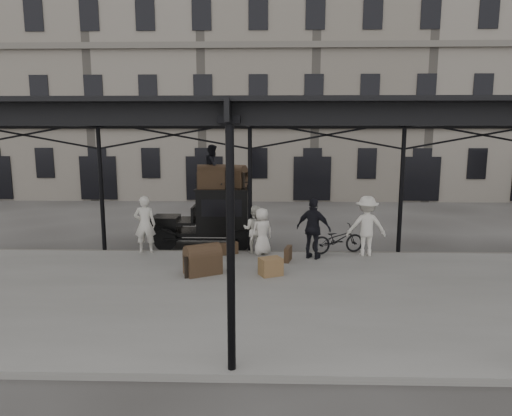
{
  "coord_description": "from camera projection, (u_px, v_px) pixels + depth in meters",
  "views": [
    {
      "loc": [
        0.61,
        -13.04,
        4.17
      ],
      "look_at": [
        0.21,
        1.6,
        1.7
      ],
      "focal_mm": 32.0,
      "sensor_mm": 36.0,
      "label": 1
    }
  ],
  "objects": [
    {
      "name": "steamer_trunk_platform",
      "position": [
        203.0,
        261.0,
        12.96
      ],
      "size": [
        1.16,
        1.01,
        0.72
      ],
      "primitive_type": null,
      "rotation": [
        0.0,
        0.0,
        0.5
      ],
      "color": "#482F21",
      "rests_on": "platform"
    },
    {
      "name": "porter_centre",
      "position": [
        262.0,
        231.0,
        14.97
      ],
      "size": [
        0.9,
        0.81,
        1.55
      ],
      "primitive_type": "imported",
      "rotation": [
        0.0,
        0.0,
        3.67
      ],
      "color": "silver",
      "rests_on": "platform"
    },
    {
      "name": "suitcase_upright",
      "position": [
        288.0,
        254.0,
        14.28
      ],
      "size": [
        0.28,
        0.62,
        0.45
      ],
      "primitive_type": "cube",
      "rotation": [
        0.0,
        0.0,
        -0.23
      ],
      "color": "#482F21",
      "rests_on": "platform"
    },
    {
      "name": "canopy",
      "position": [
        244.0,
        113.0,
        11.1
      ],
      "size": [
        22.5,
        9.0,
        4.74
      ],
      "color": "black",
      "rests_on": "ground"
    },
    {
      "name": "wicker_hamper",
      "position": [
        271.0,
        267.0,
        12.86
      ],
      "size": [
        0.73,
        0.66,
        0.5
      ],
      "primitive_type": "cube",
      "rotation": [
        0.0,
        0.0,
        0.44
      ],
      "color": "olive",
      "rests_on": "platform"
    },
    {
      "name": "porter_right",
      "position": [
        366.0,
        226.0,
        14.79
      ],
      "size": [
        1.29,
        0.77,
        1.96
      ],
      "primitive_type": "imported",
      "rotation": [
        0.0,
        0.0,
        3.11
      ],
      "color": "silver",
      "rests_on": "platform"
    },
    {
      "name": "steamer_trunk_roof_far",
      "position": [
        233.0,
        178.0,
        16.47
      ],
      "size": [
        1.06,
        0.88,
        0.67
      ],
      "primitive_type": null,
      "rotation": [
        0.0,
        0.0,
        -0.42
      ],
      "color": "#482F21",
      "rests_on": "taxi"
    },
    {
      "name": "porter_midleft",
      "position": [
        254.0,
        229.0,
        15.18
      ],
      "size": [
        0.88,
        0.74,
        1.6
      ],
      "primitive_type": "imported",
      "rotation": [
        0.0,
        0.0,
        2.95
      ],
      "color": "beige",
      "rests_on": "platform"
    },
    {
      "name": "bicycle",
      "position": [
        338.0,
        239.0,
        15.15
      ],
      "size": [
        1.93,
        1.14,
        0.96
      ],
      "primitive_type": "imported",
      "rotation": [
        0.0,
        0.0,
        1.87
      ],
      "color": "black",
      "rests_on": "platform"
    },
    {
      "name": "ground",
      "position": [
        247.0,
        273.0,
        13.56
      ],
      "size": [
        120.0,
        120.0,
        0.0
      ],
      "primitive_type": "plane",
      "color": "#383533",
      "rests_on": "ground"
    },
    {
      "name": "porter_official",
      "position": [
        314.0,
        229.0,
        14.45
      ],
      "size": [
        1.23,
        0.94,
        1.95
      ],
      "primitive_type": "imported",
      "rotation": [
        0.0,
        0.0,
        2.67
      ],
      "color": "black",
      "rests_on": "platform"
    },
    {
      "name": "taxi",
      "position": [
        215.0,
        214.0,
        16.51
      ],
      "size": [
        3.65,
        1.55,
        2.18
      ],
      "color": "black",
      "rests_on": "ground"
    },
    {
      "name": "porter_left",
      "position": [
        145.0,
        224.0,
        15.16
      ],
      "size": [
        0.74,
        0.52,
        1.92
      ],
      "primitive_type": "imported",
      "rotation": [
        0.0,
        0.0,
        3.23
      ],
      "color": "beige",
      "rests_on": "platform"
    },
    {
      "name": "suitcase_flat",
      "position": [
        229.0,
        249.0,
        15.03
      ],
      "size": [
        0.6,
        0.4,
        0.4
      ],
      "primitive_type": "cube",
      "rotation": [
        0.0,
        0.0,
        0.46
      ],
      "color": "#482F21",
      "rests_on": "platform"
    },
    {
      "name": "porter_roof",
      "position": [
        213.0,
        166.0,
        16.12
      ],
      "size": [
        0.65,
        0.8,
        1.53
      ],
      "primitive_type": "imported",
      "rotation": [
        0.0,
        0.0,
        1.47
      ],
      "color": "black",
      "rests_on": "taxi"
    },
    {
      "name": "steamer_trunk_roof_near",
      "position": [
        211.0,
        178.0,
        16.05
      ],
      "size": [
        1.01,
        0.68,
        0.7
      ],
      "primitive_type": null,
      "rotation": [
        0.0,
        0.0,
        0.11
      ],
      "color": "#482F21",
      "rests_on": "taxi"
    },
    {
      "name": "building_frontage",
      "position": [
        260.0,
        88.0,
        30.14
      ],
      "size": [
        64.0,
        8.0,
        14.0
      ],
      "primitive_type": "cube",
      "color": "slate",
      "rests_on": "ground"
    },
    {
      "name": "platform",
      "position": [
        244.0,
        294.0,
        11.58
      ],
      "size": [
        28.0,
        8.0,
        0.15
      ],
      "primitive_type": "cube",
      "color": "slate",
      "rests_on": "ground"
    }
  ]
}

